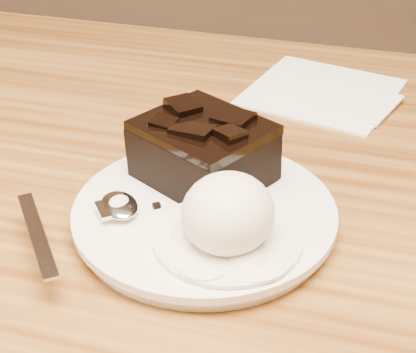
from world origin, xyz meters
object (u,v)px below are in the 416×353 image
(plate, at_px, (205,216))
(spoon, at_px, (119,207))
(napkin, at_px, (322,91))
(brownie, at_px, (203,154))
(ice_cream_scoop, at_px, (228,213))

(plate, height_order, spoon, spoon)
(spoon, bearing_deg, plate, -17.26)
(spoon, distance_m, napkin, 0.32)
(plate, height_order, brownie, brownie)
(brownie, height_order, napkin, brownie)
(brownie, height_order, spoon, brownie)
(brownie, bearing_deg, ice_cream_scoop, -61.89)
(spoon, bearing_deg, brownie, 14.98)
(plate, bearing_deg, ice_cream_scoop, -51.57)
(brownie, bearing_deg, spoon, -126.44)
(ice_cream_scoop, xyz_separation_m, spoon, (-0.09, 0.01, -0.02))
(plate, relative_size, napkin, 1.38)
(spoon, height_order, napkin, spoon)
(napkin, bearing_deg, spoon, -111.80)
(ice_cream_scoop, distance_m, napkin, 0.31)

